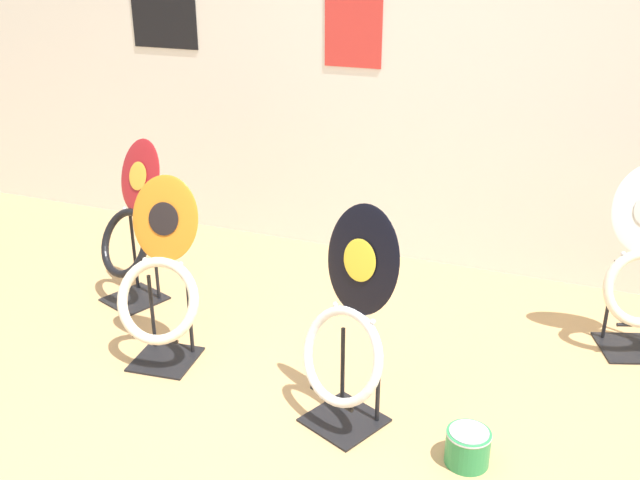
# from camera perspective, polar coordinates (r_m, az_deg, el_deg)

# --- Properties ---
(wall_back) EXTENTS (8.00, 0.07, 2.60)m
(wall_back) POSITION_cam_1_polar(r_m,az_deg,el_deg) (4.16, 7.23, 15.44)
(wall_back) COLOR silver
(wall_back) RESTS_ON ground_plane
(toilet_seat_display_crimson_swirl) EXTENTS (0.43, 0.41, 0.88)m
(toilet_seat_display_crimson_swirl) POSITION_cam_1_polar(r_m,az_deg,el_deg) (3.91, -14.91, 0.88)
(toilet_seat_display_crimson_swirl) COLOR black
(toilet_seat_display_crimson_swirl) RESTS_ON ground_plane
(toilet_seat_display_jazz_black) EXTENTS (0.45, 0.38, 0.92)m
(toilet_seat_display_jazz_black) POSITION_cam_1_polar(r_m,az_deg,el_deg) (2.80, 2.38, -6.99)
(toilet_seat_display_jazz_black) COLOR black
(toilet_seat_display_jazz_black) RESTS_ON ground_plane
(toilet_seat_display_orange_sun) EXTENTS (0.42, 0.36, 0.86)m
(toilet_seat_display_orange_sun) POSITION_cam_1_polar(r_m,az_deg,el_deg) (3.31, -12.65, -3.38)
(toilet_seat_display_orange_sun) COLOR black
(toilet_seat_display_orange_sun) RESTS_ON ground_plane
(paint_can) EXTENTS (0.17, 0.17, 0.14)m
(paint_can) POSITION_cam_1_polar(r_m,az_deg,el_deg) (2.84, 11.74, -15.82)
(paint_can) COLOR #2D8E4C
(paint_can) RESTS_ON ground_plane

